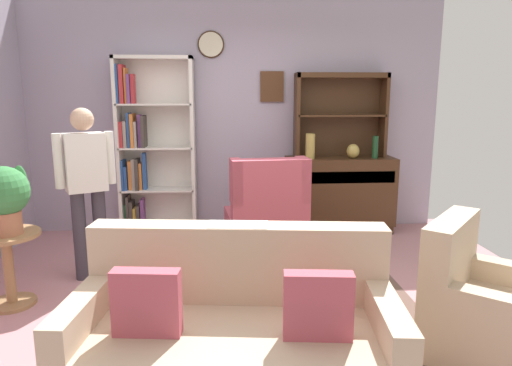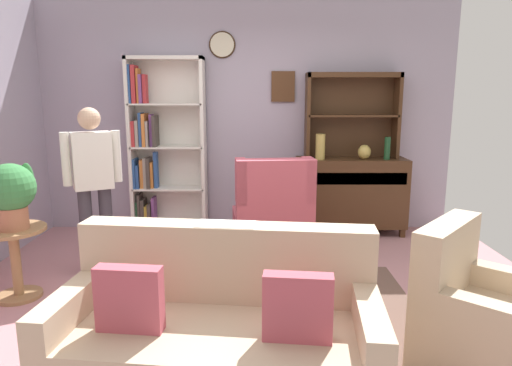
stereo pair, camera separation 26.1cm
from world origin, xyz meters
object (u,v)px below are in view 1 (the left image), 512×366
Objects in this scene: couch_floral at (235,337)px; armchair_floral at (487,313)px; vase_tall at (310,146)px; plant_stand at (8,261)px; wingback_chair at (266,219)px; person_reading at (87,181)px; bookshelf at (149,150)px; potted_plant_large at (2,195)px; vase_round at (353,151)px; book_stack at (245,262)px; sideboard at (339,191)px; coffee_table at (239,275)px; sideboard_hutch at (340,104)px; bottle_wine at (375,147)px.

couch_floral reaches higher than armchair_floral.
plant_stand is at bearing -147.84° from vase_tall.
wingback_chair is 0.67× the size of person_reading.
person_reading is (-0.34, -1.34, -0.12)m from bookshelf.
plant_stand is at bearing -132.10° from person_reading.
potted_plant_large reaches higher than couch_floral.
wingback_chair is at bearing -32.51° from bookshelf.
vase_round reaches higher than couch_floral.
vase_round is at bearing 23.29° from person_reading.
wingback_chair reaches higher than book_stack.
armchair_floral is at bearing -84.17° from sideboard.
coffee_table is (-1.30, -2.16, -0.16)m from sideboard.
bookshelf reaches higher than wingback_chair.
vase_tall is at bearing 32.79° from potted_plant_large.
sideboard_hutch is at bearing 0.64° from bookshelf.
bottle_wine reaches higher than armchair_floral.
book_stack is (-1.65, -2.13, -0.58)m from bottle_wine.
sideboard is 3.63m from potted_plant_large.
bookshelf is at bearing 176.46° from vase_round.
bottle_wine is at bearing -3.68° from bookshelf.
plant_stand is at bearing -154.26° from wingback_chair.
sideboard is at bearing 29.94° from plant_stand.
bottle_wine is at bearing 25.96° from plant_stand.
armchair_floral is at bearing -75.88° from vase_tall.
vase_tall is (-0.39, -0.19, -0.49)m from sideboard_hutch.
vase_tall is 0.49× the size of plant_stand.
potted_plant_large is (-3.38, 0.92, 0.63)m from armchair_floral.
vase_tall is at bearing 49.58° from wingback_chair.
couch_floral is at bearing -33.11° from potted_plant_large.
wingback_chair is at bearing 25.74° from plant_stand.
person_reading is at bearing 47.90° from plant_stand.
couch_floral is 2.13m from plant_stand.
couch_floral is 1.74× the size of armchair_floral.
bookshelf is 3.90m from armchair_floral.
bookshelf is 2.55m from coffee_table.
coffee_table is at bearing -119.84° from sideboard_hutch.
coffee_table is at bearing 86.34° from couch_floral.
sideboard reaches higher than couch_floral.
bottle_wine is 0.25× the size of armchair_floral.
sideboard_hutch is at bearing 60.16° from coffee_table.
bookshelf is 3.27m from couch_floral.
potted_plant_large reaches higher than book_stack.
bookshelf is 2.62× the size of coffee_table.
sideboard is at bearing 95.83° from armchair_floral.
person_reading is 1.74m from book_stack.
wingback_chair is at bearing -153.69° from bottle_wine.
coffee_table is 3.65× the size of book_stack.
book_stack is (-0.87, -2.14, -0.59)m from vase_tall.
armchair_floral is at bearing -84.39° from sideboard_hutch.
couch_floral is 0.77m from book_stack.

